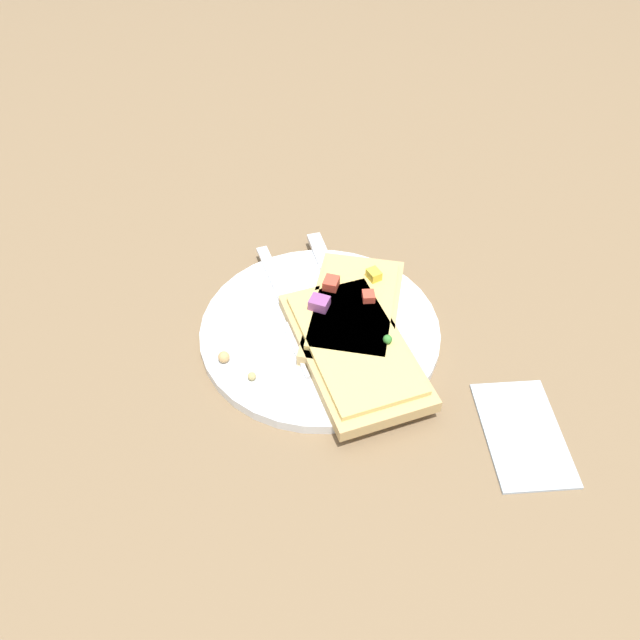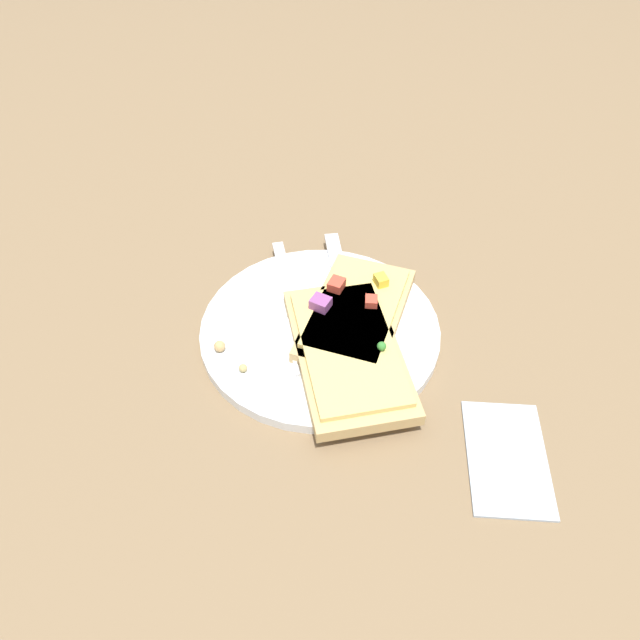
% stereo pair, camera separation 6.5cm
% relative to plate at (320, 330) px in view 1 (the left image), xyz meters
% --- Properties ---
extents(ground_plane, '(4.00, 4.00, 0.00)m').
position_rel_plate_xyz_m(ground_plane, '(0.00, 0.00, -0.01)').
color(ground_plane, '#7F6647').
extents(plate, '(0.25, 0.25, 0.01)m').
position_rel_plate_xyz_m(plate, '(0.00, 0.00, 0.00)').
color(plate, white).
rests_on(plate, ground).
extents(fork, '(0.20, 0.07, 0.01)m').
position_rel_plate_xyz_m(fork, '(-0.02, -0.03, 0.01)').
color(fork, silver).
rests_on(fork, plate).
extents(knife, '(0.20, 0.06, 0.01)m').
position_rel_plate_xyz_m(knife, '(-0.07, 0.02, 0.01)').
color(knife, silver).
rests_on(knife, plate).
extents(pizza_slice_main, '(0.21, 0.15, 0.03)m').
position_rel_plate_xyz_m(pizza_slice_main, '(0.04, 0.03, 0.02)').
color(pizza_slice_main, tan).
rests_on(pizza_slice_main, plate).
extents(pizza_slice_corner, '(0.18, 0.13, 0.03)m').
position_rel_plate_xyz_m(pizza_slice_corner, '(-0.01, 0.04, 0.02)').
color(pizza_slice_corner, tan).
rests_on(pizza_slice_corner, plate).
extents(crumb_scatter, '(0.09, 0.13, 0.01)m').
position_rel_plate_xyz_m(crumb_scatter, '(0.02, -0.04, 0.01)').
color(crumb_scatter, '#DCB066').
rests_on(crumb_scatter, plate).
extents(napkin, '(0.12, 0.07, 0.01)m').
position_rel_plate_xyz_m(napkin, '(0.14, 0.18, -0.00)').
color(napkin, silver).
rests_on(napkin, ground).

